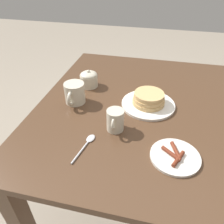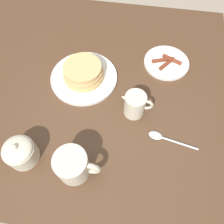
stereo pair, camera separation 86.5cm
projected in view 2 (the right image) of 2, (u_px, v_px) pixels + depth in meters
The scene contains 8 objects.
ground_plane at pixel (96, 149), 1.46m from camera, with size 8.00×8.00×0.00m, color gray.
dining_table at pixel (86, 100), 0.93m from camera, with size 1.12×1.00×0.73m.
pancake_plate at pixel (84, 74), 0.81m from camera, with size 0.25×0.25×0.07m.
side_plate_bacon at pixel (166, 62), 0.86m from camera, with size 0.18×0.18×0.02m.
coffee_mug at pixel (73, 166), 0.62m from camera, with size 0.13×0.10×0.10m.
creamer_pitcher at pixel (135, 104), 0.72m from camera, with size 0.11×0.07×0.10m.
sugar_bowl at pixel (20, 152), 0.65m from camera, with size 0.09×0.09×0.09m.
spoon at pixel (164, 138), 0.71m from camera, with size 0.16×0.05×0.01m.
Camera 2 is at (0.19, -0.48, 1.39)m, focal length 35.00 mm.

